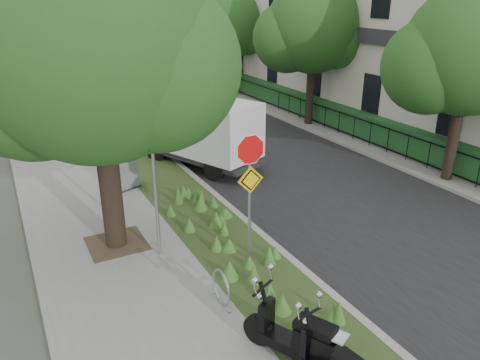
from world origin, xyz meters
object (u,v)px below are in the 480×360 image
at_px(scooter_near, 304,343).
at_px(utility_cabinet, 124,172).
at_px(sign_assembly, 250,173).
at_px(box_truck, 203,130).

distance_m(scooter_near, utility_cabinet, 9.06).
bearing_deg(sign_assembly, scooter_near, -103.40).
relative_size(sign_assembly, utility_cabinet, 2.82).
height_order(box_truck, utility_cabinet, box_truck).
bearing_deg(sign_assembly, utility_cabinet, 104.28).
relative_size(scooter_near, utility_cabinet, 1.60).
xyz_separation_m(sign_assembly, box_truck, (1.74, 6.68, -0.94)).
distance_m(sign_assembly, utility_cabinet, 6.09).
bearing_deg(box_truck, scooter_near, -104.17).
distance_m(box_truck, utility_cabinet, 3.41).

